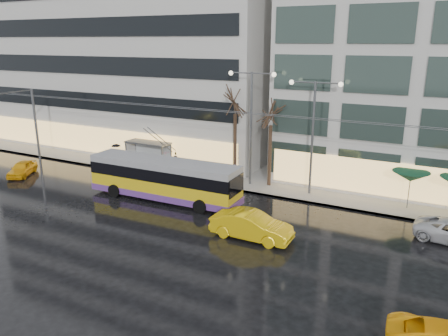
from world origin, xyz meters
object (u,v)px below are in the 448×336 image
Objects in this scene: bus_shelter at (146,149)px; taxi_a at (22,169)px; trolleybus at (164,180)px; street_lamp_near at (251,113)px.

taxi_a is at bearing -142.00° from bus_shelter.
bus_shelter is at bearing 9.92° from taxi_a.
trolleybus is 8.42m from bus_shelter.
trolleybus is 1.32× the size of street_lamp_near.
trolleybus is 2.84× the size of bus_shelter.
street_lamp_near is 20.78m from taxi_a.
trolleybus is 14.63m from taxi_a.
street_lamp_near is (4.33, 5.94, 4.50)m from trolleybus.
trolleybus is at bearing -126.05° from street_lamp_near.
street_lamp_near is at bearing -8.37° from taxi_a.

